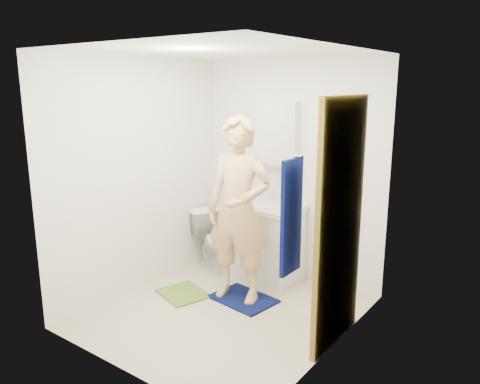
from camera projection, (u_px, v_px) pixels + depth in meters
name	position (u px, v px, depth m)	size (l,w,h in m)	color
floor	(225.00, 312.00, 4.49)	(2.20, 2.40, 0.02)	beige
ceiling	(223.00, 50.00, 3.94)	(2.20, 2.40, 0.02)	white
wall_back	(291.00, 170.00, 5.17)	(2.20, 0.02, 2.40)	white
wall_front	(117.00, 220.00, 3.27)	(2.20, 0.02, 2.40)	white
wall_left	(140.00, 176.00, 4.86)	(0.02, 2.40, 2.40)	white
wall_right	(338.00, 209.00, 3.58)	(0.02, 2.40, 2.40)	white
vanity_cabinet	(265.00, 243.00, 5.20)	(0.75, 0.55, 0.80)	white
countertop	(265.00, 206.00, 5.11)	(0.79, 0.59, 0.05)	white
sink_basin	(265.00, 205.00, 5.10)	(0.40, 0.40, 0.03)	white
faucet	(274.00, 196.00, 5.23)	(0.03, 0.03, 0.12)	silver
medicine_cabinet	(277.00, 134.00, 5.11)	(0.50, 0.12, 0.70)	white
mirror_panel	(274.00, 134.00, 5.06)	(0.46, 0.01, 0.66)	white
door	(339.00, 225.00, 3.76)	(0.05, 0.80, 2.05)	olive
door_knob	(316.00, 243.00, 3.55)	(0.07, 0.07, 0.07)	gold
towel	(291.00, 217.00, 3.16)	(0.03, 0.24, 0.80)	#071147
towel_hook	(298.00, 156.00, 3.05)	(0.02, 0.02, 0.06)	silver
toilet	(218.00, 241.00, 5.46)	(0.38, 0.67, 0.68)	white
bath_mat	(243.00, 299.00, 4.73)	(0.62, 0.44, 0.02)	#071147
green_rug	(183.00, 293.00, 4.85)	(0.49, 0.41, 0.02)	olive
soap_dispenser	(241.00, 192.00, 5.23)	(0.09, 0.09, 0.20)	#AC5061
toothbrush_cup	(290.00, 202.00, 4.99)	(0.12, 0.12, 0.09)	#5E4496
man	(239.00, 210.00, 4.54)	(0.67, 0.44, 1.83)	#E0BA7E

